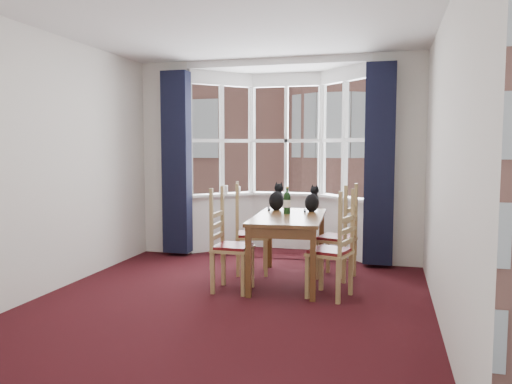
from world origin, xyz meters
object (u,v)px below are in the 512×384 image
(dining_table, at_px, (289,224))
(candle_tall, at_px, (226,190))
(cat_left, at_px, (277,199))
(chair_right_far, at_px, (343,240))
(candle_short, at_px, (238,190))
(chair_left_near, at_px, (225,248))
(chair_left_far, at_px, (244,236))
(wine_bottle, at_px, (287,202))
(cat_right, at_px, (312,201))
(chair_right_near, at_px, (338,254))

(dining_table, height_order, candle_tall, candle_tall)
(cat_left, bearing_deg, chair_right_far, -10.10)
(cat_left, bearing_deg, candle_short, 126.95)
(chair_left_near, bearing_deg, chair_left_far, 90.04)
(wine_bottle, bearing_deg, chair_right_far, 14.66)
(chair_left_near, xyz_separation_m, cat_left, (0.37, 0.96, 0.45))
(candle_tall, xyz_separation_m, candle_short, (0.19, 0.03, -0.01))
(candle_short, bearing_deg, wine_bottle, -54.21)
(cat_right, bearing_deg, candle_short, 138.02)
(cat_left, bearing_deg, chair_left_near, -111.04)
(chair_left_near, distance_m, cat_left, 1.12)
(dining_table, relative_size, chair_left_near, 1.62)
(chair_right_near, bearing_deg, candle_short, 129.51)
(chair_left_near, xyz_separation_m, cat_right, (0.83, 0.91, 0.44))
(chair_right_near, xyz_separation_m, cat_left, (-0.86, 0.95, 0.45))
(cat_left, relative_size, candle_tall, 2.85)
(cat_left, height_order, candle_tall, cat_left)
(chair_left_far, xyz_separation_m, chair_right_near, (1.23, -0.76, 0.00))
(dining_table, height_order, wine_bottle, wine_bottle)
(wine_bottle, bearing_deg, cat_left, 121.46)
(chair_right_near, height_order, candle_short, candle_short)
(cat_left, bearing_deg, chair_right_near, -47.69)
(cat_left, bearing_deg, dining_table, -62.07)
(cat_left, relative_size, candle_short, 3.21)
(chair_left_near, height_order, chair_right_far, same)
(dining_table, bearing_deg, chair_right_near, -37.94)
(chair_right_near, bearing_deg, chair_left_far, 148.39)
(dining_table, height_order, chair_left_near, chair_left_near)
(chair_right_far, bearing_deg, chair_left_far, -178.21)
(wine_bottle, height_order, candle_tall, wine_bottle)
(dining_table, relative_size, chair_left_far, 1.62)
(chair_left_far, bearing_deg, wine_bottle, -13.16)
(chair_right_far, distance_m, candle_short, 2.17)
(chair_left_far, xyz_separation_m, cat_left, (0.37, 0.19, 0.45))
(chair_left_near, relative_size, wine_bottle, 2.83)
(dining_table, bearing_deg, chair_left_near, -141.51)
(chair_right_far, xyz_separation_m, candle_short, (-1.69, 1.27, 0.45))
(chair_left_far, bearing_deg, chair_right_near, -31.61)
(candle_tall, relative_size, candle_short, 1.12)
(chair_right_far, height_order, candle_short, candle_short)
(candle_short, bearing_deg, chair_left_near, -77.17)
(cat_right, bearing_deg, chair_left_near, -132.14)
(cat_right, relative_size, candle_tall, 2.68)
(dining_table, relative_size, chair_right_near, 1.62)
(cat_right, height_order, candle_short, cat_right)
(chair_left_near, distance_m, chair_right_near, 1.23)
(wine_bottle, xyz_separation_m, candle_short, (-1.04, 1.44, -0.00))
(chair_right_far, xyz_separation_m, candle_tall, (-1.88, 1.24, 0.46))
(chair_left_far, bearing_deg, chair_right_far, 1.79)
(dining_table, xyz_separation_m, chair_left_near, (-0.62, -0.49, -0.22))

